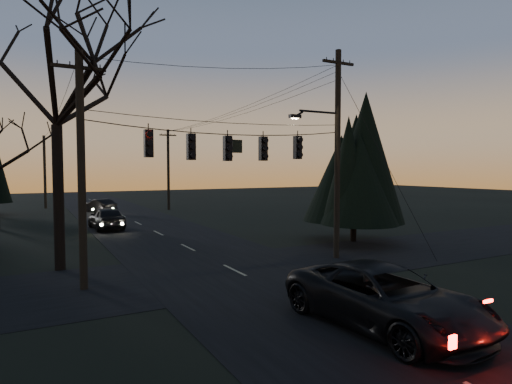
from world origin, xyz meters
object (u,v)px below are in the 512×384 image
sedan_oncoming_a (106,218)px  evergreen_right (354,167)px  utility_pole_left (84,289)px  utility_pole_far_r (169,210)px  sedan_oncoming_b (100,206)px  utility_pole_far_l (46,208)px  suv_near (385,298)px  utility_pole_right (336,258)px  bare_tree_left (55,66)px

sedan_oncoming_a → evergreen_right: bearing=131.3°
utility_pole_left → utility_pole_far_r: size_ratio=1.00×
sedan_oncoming_b → evergreen_right: bearing=89.6°
utility_pole_far_l → sedan_oncoming_b: utility_pole_far_l is taller
utility_pole_far_l → sedan_oncoming_a: utility_pole_far_l is taller
utility_pole_far_r → sedan_oncoming_b: 6.95m
utility_pole_far_l → sedan_oncoming_b: bearing=-58.8°
utility_pole_far_r → sedan_oncoming_a: (-8.27, -12.39, 0.81)m
suv_near → evergreen_right: bearing=48.7°
utility_pole_far_l → evergreen_right: evergreen_right is taller
suv_near → sedan_oncoming_b: size_ratio=1.51×
utility_pole_far_r → evergreen_right: 25.40m
sedan_oncoming_b → utility_pole_right: bearing=79.9°
evergreen_right → utility_pole_left: bearing=-167.9°
utility_pole_far_l → evergreen_right: 36.43m
utility_pole_right → utility_pole_far_r: (0.00, 28.00, 0.00)m
utility_pole_right → utility_pole_left: bearing=180.0°
utility_pole_left → utility_pole_far_r: bearing=67.7°
evergreen_right → sedan_oncoming_a: size_ratio=1.61×
utility_pole_far_r → suv_near: bearing=-97.5°
utility_pole_right → utility_pole_far_l: (-11.50, 36.00, 0.00)m
sedan_oncoming_a → sedan_oncoming_b: sedan_oncoming_a is taller
utility_pole_left → sedan_oncoming_a: (3.23, 15.61, 0.81)m
bare_tree_left → utility_pole_far_r: bearing=63.7°
utility_pole_left → utility_pole_far_l: (0.00, 36.00, 0.00)m
evergreen_right → sedan_oncoming_a: 17.71m
sedan_oncoming_a → utility_pole_right: bearing=114.5°
utility_pole_far_r → utility_pole_far_l: (-11.50, 8.00, 0.00)m
sedan_oncoming_b → bare_tree_left: bearing=54.5°
utility_pole_left → evergreen_right: evergreen_right is taller
utility_pole_left → sedan_oncoming_b: bearing=80.8°
bare_tree_left → sedan_oncoming_a: 14.80m
utility_pole_right → evergreen_right: bearing=40.0°
utility_pole_left → sedan_oncoming_a: size_ratio=1.79×
sedan_oncoming_a → sedan_oncoming_b: size_ratio=1.19×
utility_pole_right → sedan_oncoming_b: bearing=103.6°
suv_near → sedan_oncoming_a: size_ratio=1.27×
bare_tree_left → sedan_oncoming_a: size_ratio=2.61×
utility_pole_right → suv_near: (-4.70, -7.90, 0.84)m
utility_pole_right → sedan_oncoming_b: utility_pole_right is taller
suv_near → sedan_oncoming_b: (-2.20, 36.32, -0.18)m
suv_near → sedan_oncoming_b: suv_near is taller
evergreen_right → suv_near: (-8.63, -11.20, -3.59)m
evergreen_right → sedan_oncoming_b: (-10.83, 25.12, -3.77)m
utility_pole_left → suv_near: utility_pole_left is taller
utility_pole_right → bare_tree_left: 15.29m
utility_pole_left → suv_near: (6.80, -7.90, 0.84)m
evergreen_right → sedan_oncoming_a: (-12.20, 12.32, -3.62)m
utility_pole_far_l → suv_near: utility_pole_far_l is taller
utility_pole_left → utility_pole_far_r: same height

